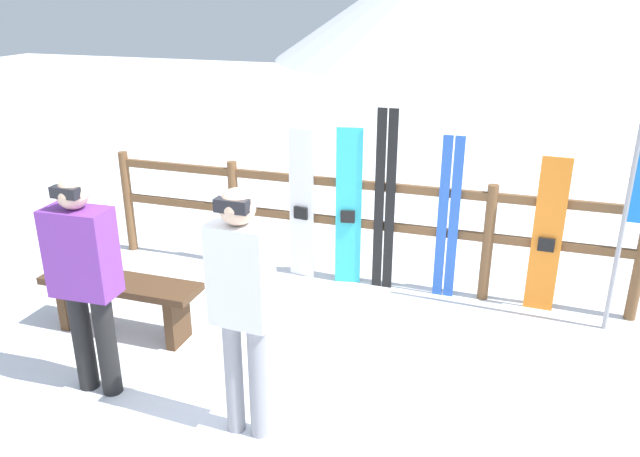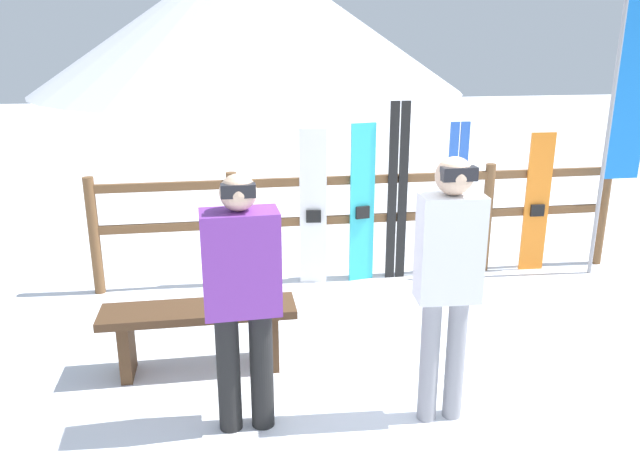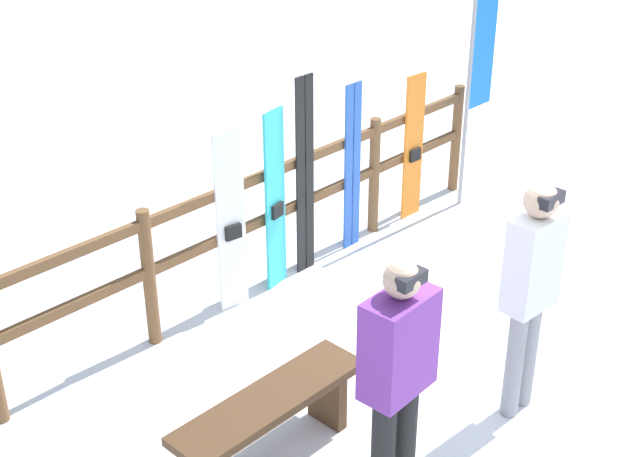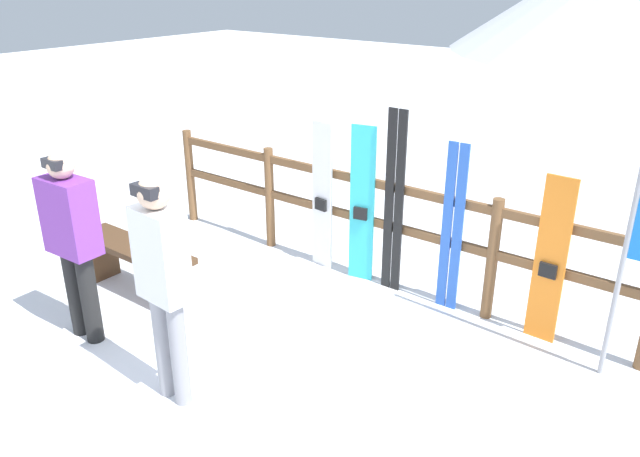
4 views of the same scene
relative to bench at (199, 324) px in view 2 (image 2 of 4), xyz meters
The scene contains 12 objects.
ground_plane 1.69m from the bench, 17.79° to the right, with size 40.00×40.00×0.00m, color white.
mountain_backdrop 23.80m from the bench, 86.18° to the left, with size 18.00×18.00×6.00m.
fence 2.27m from the bench, 45.52° to the left, with size 5.23×0.10×1.12m.
bench is the anchor object (origin of this frame).
person_purple 0.98m from the bench, 68.34° to the right, with size 0.46×0.27×1.62m.
person_white 1.85m from the bench, 28.97° to the right, with size 0.39×0.23×1.70m.
snowboard_white 1.91m from the bench, 55.63° to the left, with size 0.26×0.08×1.53m.
snowboard_cyan 2.22m from the bench, 45.13° to the left, with size 0.25×0.09×1.57m.
ski_pair_black 2.50m from the bench, 39.34° to the left, with size 0.19×0.02×1.76m.
ski_pair_blue 2.96m from the bench, 31.90° to the left, with size 0.20×0.02×1.56m.
snowboard_orange 3.71m from the bench, 24.71° to the left, with size 0.26×0.06×1.43m.
rental_flag 4.49m from the bench, 18.45° to the left, with size 0.40×0.04×2.95m.
Camera 2 is at (-1.35, -3.65, 2.36)m, focal length 35.00 mm.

